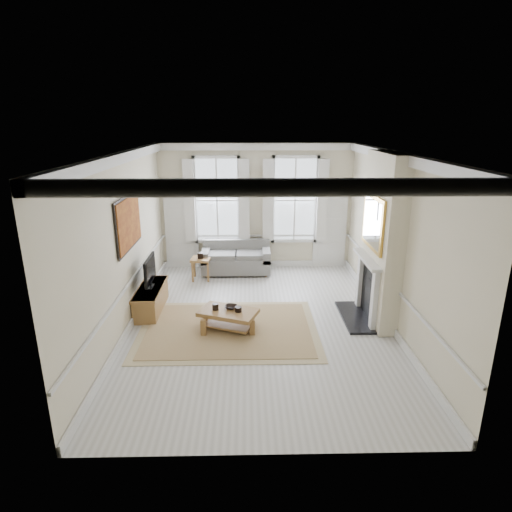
{
  "coord_description": "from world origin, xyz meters",
  "views": [
    {
      "loc": [
        -0.25,
        -7.9,
        3.96
      ],
      "look_at": [
        -0.07,
        0.6,
        1.25
      ],
      "focal_mm": 30.0,
      "sensor_mm": 36.0,
      "label": 1
    }
  ],
  "objects_px": {
    "side_table": "(201,262)",
    "tv_stand": "(151,299)",
    "coffee_table": "(228,314)",
    "sofa": "(236,259)"
  },
  "relations": [
    {
      "from": "coffee_table",
      "to": "tv_stand",
      "type": "xyz_separation_m",
      "value": [
        -1.71,
        0.95,
        -0.07
      ]
    },
    {
      "from": "side_table",
      "to": "tv_stand",
      "type": "bearing_deg",
      "value": -115.4
    },
    {
      "from": "side_table",
      "to": "tv_stand",
      "type": "distance_m",
      "value": 2.09
    },
    {
      "from": "side_table",
      "to": "coffee_table",
      "type": "bearing_deg",
      "value": -73.93
    },
    {
      "from": "side_table",
      "to": "coffee_table",
      "type": "height_order",
      "value": "side_table"
    },
    {
      "from": "sofa",
      "to": "tv_stand",
      "type": "height_order",
      "value": "sofa"
    },
    {
      "from": "sofa",
      "to": "tv_stand",
      "type": "distance_m",
      "value": 3.01
    },
    {
      "from": "side_table",
      "to": "tv_stand",
      "type": "xyz_separation_m",
      "value": [
        -0.89,
        -1.88,
        -0.2
      ]
    },
    {
      "from": "sofa",
      "to": "side_table",
      "type": "relative_size",
      "value": 3.14
    },
    {
      "from": "coffee_table",
      "to": "tv_stand",
      "type": "height_order",
      "value": "tv_stand"
    }
  ]
}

